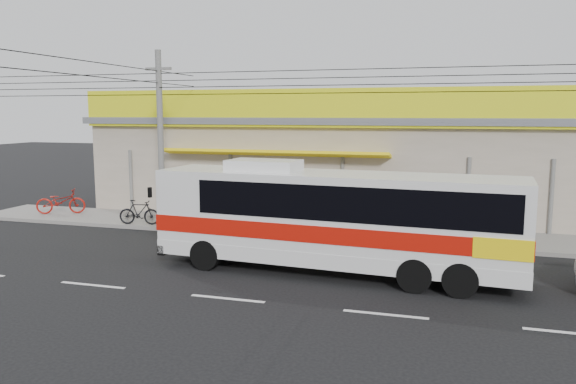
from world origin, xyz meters
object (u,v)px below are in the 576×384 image
object	(u,v)px
coach_bus	(340,215)
utility_pole	(159,83)
motorbike_dark	(139,212)
motorbike_red	(61,201)

from	to	relation	value
coach_bus	utility_pole	bearing A→B (deg)	158.81
coach_bus	motorbike_dark	bearing A→B (deg)	159.55
motorbike_red	motorbike_dark	distance (m)	4.91
motorbike_dark	utility_pole	bearing A→B (deg)	-120.37
motorbike_dark	utility_pole	xyz separation A→B (m)	(1.37, -0.50, 5.17)
motorbike_red	motorbike_dark	xyz separation A→B (m)	(4.76, -1.21, -0.05)
motorbike_red	utility_pole	bearing A→B (deg)	-131.61
motorbike_dark	utility_pole	world-z (taller)	utility_pole
coach_bus	utility_pole	xyz separation A→B (m)	(-7.80, 3.67, 4.07)
coach_bus	motorbike_dark	size ratio (longest dim) A/B	6.37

